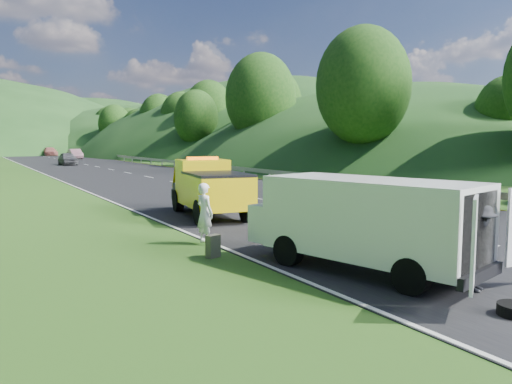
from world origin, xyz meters
TOP-DOWN VIEW (x-y plane):
  - ground at (0.00, 0.00)m, footprint 320.00×320.00m
  - road_surface at (3.00, 40.00)m, footprint 14.00×200.00m
  - guardrail at (10.30, 52.50)m, footprint 0.06×140.00m
  - tree_line_right at (23.00, 60.00)m, footprint 14.00×140.00m
  - hills_backdrop at (6.50, 134.70)m, footprint 201.00×288.60m
  - tow_truck at (-1.70, 6.35)m, footprint 2.88×5.76m
  - white_van at (-2.21, -3.10)m, footprint 4.02×6.56m
  - woman at (-4.09, 1.60)m, footprint 0.60×0.73m
  - child at (-1.51, 0.77)m, footprint 0.59×0.51m
  - worker at (-1.31, -5.47)m, footprint 1.32×1.04m
  - suitcase at (-4.64, -0.09)m, footprint 0.42×0.32m
  - passing_suv at (5.40, 6.68)m, footprint 2.54×5.16m
  - dist_car_a at (0.88, 51.86)m, footprint 1.83×4.55m
  - dist_car_b at (5.33, 70.95)m, footprint 1.67×4.79m
  - dist_car_c at (4.33, 89.89)m, footprint 2.26×5.55m

SIDE VIEW (x-z plane):
  - ground at x=0.00m, z-range 0.00..0.00m
  - guardrail at x=10.30m, z-range -0.76..0.76m
  - tree_line_right at x=23.00m, z-range -7.00..7.00m
  - hills_backdrop at x=6.50m, z-range -22.00..22.00m
  - woman at x=-4.09m, z-range -0.90..0.90m
  - child at x=-1.51m, z-range -0.52..0.52m
  - worker at x=-1.31m, z-range -0.89..0.89m
  - passing_suv at x=5.40m, z-range -0.70..0.70m
  - dist_car_a at x=0.88m, z-range -0.77..0.77m
  - dist_car_b at x=5.33m, z-range -0.79..0.79m
  - dist_car_c at x=4.33m, z-range -0.81..0.81m
  - road_surface at x=3.00m, z-range 0.00..0.02m
  - suitcase at x=-4.64m, z-range 0.00..0.60m
  - tow_truck at x=-1.70m, z-range -0.03..2.34m
  - white_van at x=-2.21m, z-range 0.14..2.32m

